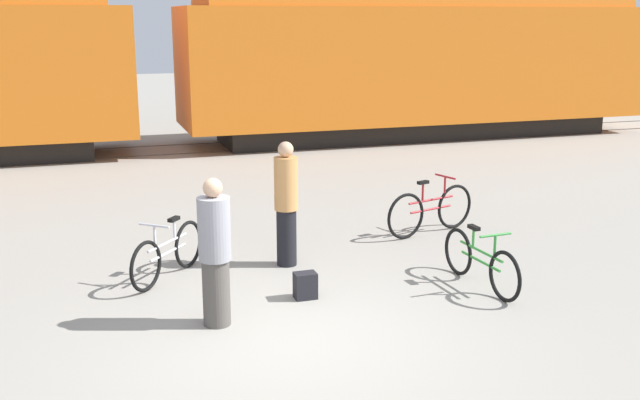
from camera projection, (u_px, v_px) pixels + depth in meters
name	position (u px, v px, depth m)	size (l,w,h in m)	color
ground_plane	(287.00, 338.00, 8.32)	(80.00, 80.00, 0.00)	gray
freight_train	(156.00, 47.00, 19.29)	(28.46, 3.07, 5.19)	black
rail_near	(164.00, 155.00, 19.27)	(40.46, 0.07, 0.01)	#4C4238
rail_far	(158.00, 146.00, 20.60)	(40.46, 0.07, 0.01)	#4C4238
bicycle_silver	(168.00, 253.00, 10.14)	(1.14, 1.35, 0.84)	black
bicycle_maroon	(431.00, 210.00, 12.24)	(1.77, 0.60, 0.94)	black
bicycle_green	(480.00, 262.00, 9.82)	(0.46, 1.74, 0.82)	black
person_in_grey	(215.00, 253.00, 8.50)	(0.37, 0.37, 1.74)	#514C47
person_in_tan	(286.00, 204.00, 10.57)	(0.34, 0.34, 1.80)	black
backpack	(305.00, 286.00, 9.47)	(0.28, 0.20, 0.34)	black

